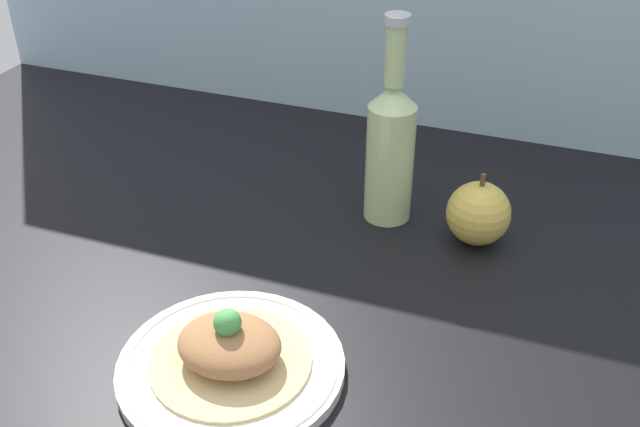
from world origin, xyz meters
TOP-DOWN VIEW (x-y plane):
  - ground_plane at (0.00, 0.00)cm, footprint 180.00×110.00cm
  - plate at (-7.72, -15.25)cm, footprint 24.81×24.81cm
  - plated_food at (-7.72, -15.25)cm, footprint 17.65×17.65cm
  - cider_bottle at (-0.55, 21.22)cm, footprint 6.72×6.72cm
  - apple at (12.66, 19.21)cm, footprint 8.74×8.74cm

SIDE VIEW (x-z plane):
  - ground_plane at x=0.00cm, z-range -4.00..0.00cm
  - plate at x=-7.72cm, z-range 0.05..1.65cm
  - plated_food at x=-7.72cm, z-range 0.00..7.12cm
  - apple at x=12.66cm, z-range -0.83..9.58cm
  - cider_bottle at x=-0.55cm, z-range -3.59..25.95cm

